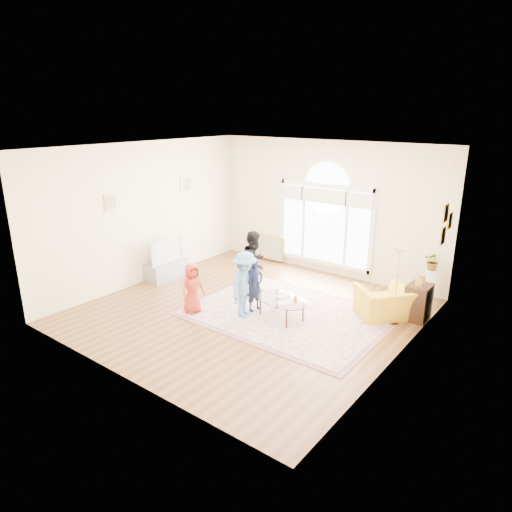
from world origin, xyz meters
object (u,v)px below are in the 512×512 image
Objects in this scene: area_rug at (287,314)px; coffee_table at (282,300)px; television at (165,250)px; armchair at (384,303)px; tv_console at (167,270)px.

coffee_table reaches higher than area_rug.
armchair is (4.97, 1.06, -0.40)m from television.
tv_console is 5.10m from armchair.
tv_console is at bearing -169.88° from coffee_table.
area_rug is 1.87m from armchair.
area_rug is 3.60× the size of tv_console.
tv_console is 0.98× the size of television.
television is 1.07× the size of armchair.
television is at bearing -179.43° from area_rug.
armchair reaches higher than coffee_table.
area_rug is 3.54× the size of television.
area_rug is 3.46m from tv_console.
television reaches higher than tv_console.
coffee_table is at bearing -88.46° from area_rug.
coffee_table is (3.46, -0.19, 0.19)m from tv_console.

